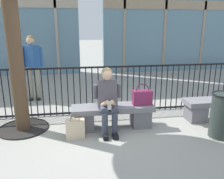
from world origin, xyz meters
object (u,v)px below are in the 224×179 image
(bystander_at_railing, at_px, (32,63))
(trash_can, at_px, (222,115))
(stone_bench_far, at_px, (220,107))
(seated_person_with_phone, at_px, (108,98))
(stone_bench, at_px, (113,114))
(handbag_on_bench, at_px, (142,97))
(shopping_bag, at_px, (75,129))

(bystander_at_railing, distance_m, trash_can, 4.65)
(bystander_at_railing, xyz_separation_m, trash_can, (3.66, -2.80, -0.58))
(stone_bench_far, bearing_deg, seated_person_with_phone, -175.44)
(seated_person_with_phone, height_order, stone_bench_far, seated_person_with_phone)
(seated_person_with_phone, height_order, trash_can, seated_person_with_phone)
(bystander_at_railing, bearing_deg, stone_bench, -49.34)
(handbag_on_bench, distance_m, bystander_at_railing, 3.21)
(stone_bench_far, xyz_separation_m, trash_can, (-0.49, -0.76, 0.15))
(seated_person_with_phone, height_order, handbag_on_bench, seated_person_with_phone)
(shopping_bag, relative_size, bystander_at_railing, 0.26)
(handbag_on_bench, bearing_deg, seated_person_with_phone, -170.33)
(handbag_on_bench, height_order, stone_bench_far, handbag_on_bench)
(stone_bench, bearing_deg, stone_bench_far, 1.65)
(seated_person_with_phone, xyz_separation_m, trash_can, (1.97, -0.56, -0.23))
(stone_bench_far, bearing_deg, stone_bench, -178.35)
(trash_can, bearing_deg, seated_person_with_phone, 164.03)
(stone_bench, height_order, handbag_on_bench, handbag_on_bench)
(stone_bench, distance_m, shopping_bag, 0.81)
(seated_person_with_phone, xyz_separation_m, shopping_bag, (-0.61, -0.21, -0.47))
(bystander_at_railing, bearing_deg, stone_bench_far, -26.10)
(trash_can, bearing_deg, handbag_on_bench, 151.84)
(handbag_on_bench, distance_m, trash_can, 1.46)
(seated_person_with_phone, relative_size, stone_bench_far, 0.76)
(seated_person_with_phone, distance_m, bystander_at_railing, 2.82)
(handbag_on_bench, height_order, trash_can, handbag_on_bench)
(bystander_at_railing, bearing_deg, trash_can, -37.36)
(handbag_on_bench, height_order, bystander_at_railing, bystander_at_railing)
(handbag_on_bench, height_order, shopping_bag, handbag_on_bench)
(stone_bench, bearing_deg, bystander_at_railing, 130.66)
(handbag_on_bench, bearing_deg, bystander_at_railing, 138.48)
(stone_bench, bearing_deg, shopping_bag, -155.38)
(stone_bench_far, distance_m, trash_can, 0.92)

